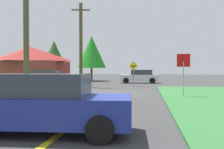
% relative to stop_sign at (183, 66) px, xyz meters
% --- Properties ---
extents(ground_plane, '(120.00, 120.00, 0.00)m').
position_rel_stop_sign_xyz_m(ground_plane, '(-4.52, 2.08, -1.89)').
color(ground_plane, '#383838').
extents(lane_stripe_center, '(0.20, 14.00, 0.01)m').
position_rel_stop_sign_xyz_m(lane_stripe_center, '(-4.52, -5.92, -1.89)').
color(lane_stripe_center, yellow).
rests_on(lane_stripe_center, ground).
extents(stop_sign, '(0.79, 0.13, 2.67)m').
position_rel_stop_sign_xyz_m(stop_sign, '(0.00, 0.00, 0.00)').
color(stop_sign, '#9EA0A8').
rests_on(stop_sign, ground).
extents(car_behind_on_main_road, '(4.67, 2.16, 1.62)m').
position_rel_stop_sign_xyz_m(car_behind_on_main_road, '(-4.93, -9.32, -1.09)').
color(car_behind_on_main_road, navy).
rests_on(car_behind_on_main_road, ground).
extents(parked_car_near_building, '(3.89, 2.10, 1.62)m').
position_rel_stop_sign_xyz_m(parked_car_near_building, '(-10.17, 3.62, -1.09)').
color(parked_car_near_building, '#196B33').
rests_on(parked_car_near_building, ground).
extents(car_approaching_junction, '(4.68, 2.13, 1.62)m').
position_rel_stop_sign_xyz_m(car_approaching_junction, '(-3.13, 14.63, -1.09)').
color(car_approaching_junction, silver).
rests_on(car_approaching_junction, ground).
extents(utility_pole_near, '(1.76, 0.63, 7.94)m').
position_rel_stop_sign_xyz_m(utility_pole_near, '(-8.81, -2.86, 2.19)').
color(utility_pole_near, brown).
rests_on(utility_pole_near, ground).
extents(utility_pole_mid, '(1.79, 0.48, 8.11)m').
position_rel_stop_sign_xyz_m(utility_pole_mid, '(-8.62, 7.71, 2.26)').
color(utility_pole_mid, brown).
rests_on(utility_pole_mid, ground).
extents(direction_sign, '(0.91, 0.08, 2.47)m').
position_rel_stop_sign_xyz_m(direction_sign, '(-3.56, 8.73, -0.36)').
color(direction_sign, slate).
rests_on(direction_sign, ground).
extents(oak_tree_left, '(4.16, 4.16, 6.45)m').
position_rel_stop_sign_xyz_m(oak_tree_left, '(-10.11, 18.78, 2.26)').
color(oak_tree_left, brown).
rests_on(oak_tree_left, ground).
extents(pine_tree_center, '(2.98, 2.98, 5.25)m').
position_rel_stop_sign_xyz_m(pine_tree_center, '(-13.72, 13.71, 1.70)').
color(pine_tree_center, brown).
rests_on(pine_tree_center, ground).
extents(barn, '(7.39, 6.39, 4.18)m').
position_rel_stop_sign_xyz_m(barn, '(-14.97, 9.69, 0.20)').
color(barn, maroon).
rests_on(barn, ground).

